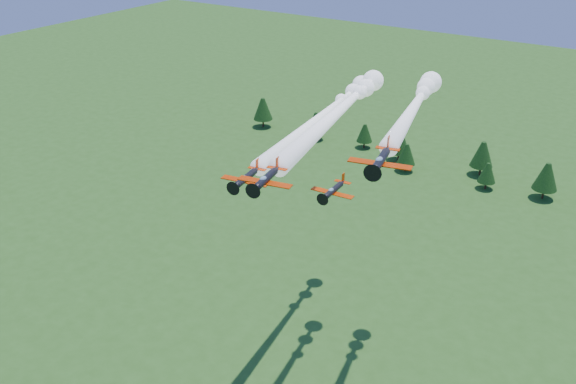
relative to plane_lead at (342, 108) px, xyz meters
The scene contains 5 objects.
plane_lead is the anchor object (origin of this frame).
plane_left 14.90m from the plane_lead, 130.24° to the left, with size 12.51×53.94×3.70m.
plane_right 11.57m from the plane_lead, 38.63° to the left, with size 13.72×41.50×3.70m.
plane_slot 13.97m from the plane_lead, 66.79° to the right, with size 6.68×7.26×2.35m.
treeline 102.99m from the plane_lead, 88.82° to the left, with size 176.39×18.02×10.83m.
Camera 1 is at (40.44, -66.51, 82.02)m, focal length 40.00 mm.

